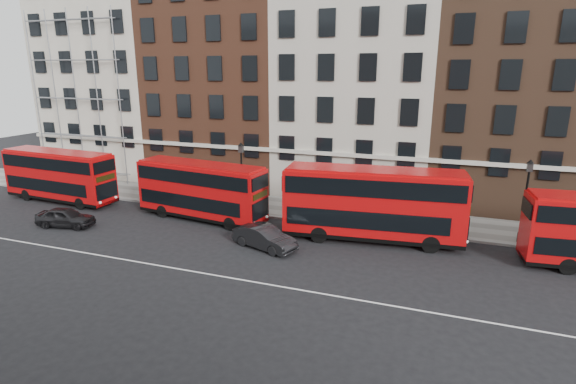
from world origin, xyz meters
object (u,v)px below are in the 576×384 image
(bus_b, at_px, (201,189))
(car_rear, at_px, (65,217))
(bus_c, at_px, (372,203))
(bus_a, at_px, (59,175))
(car_front, at_px, (264,237))

(bus_b, distance_m, car_rear, 9.54)
(bus_c, bearing_deg, bus_a, 173.62)
(bus_b, height_order, car_rear, bus_b)
(bus_a, relative_size, car_rear, 2.57)
(bus_b, relative_size, car_rear, 2.55)
(car_rear, distance_m, car_front, 14.70)
(bus_a, relative_size, bus_b, 1.01)
(bus_c, height_order, car_rear, bus_c)
(bus_b, relative_size, car_front, 2.41)
(bus_b, xyz_separation_m, car_front, (6.53, -3.57, -1.56))
(bus_a, bearing_deg, bus_b, 3.67)
(bus_b, xyz_separation_m, car_rear, (-8.13, -4.74, -1.58))
(bus_c, xyz_separation_m, car_front, (-5.94, -3.56, -1.84))
(bus_c, bearing_deg, bus_b, 173.59)
(bus_a, distance_m, car_rear, 7.26)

